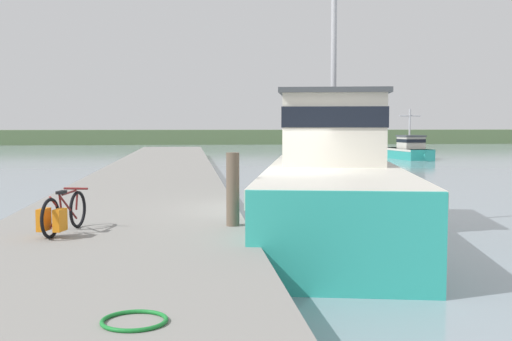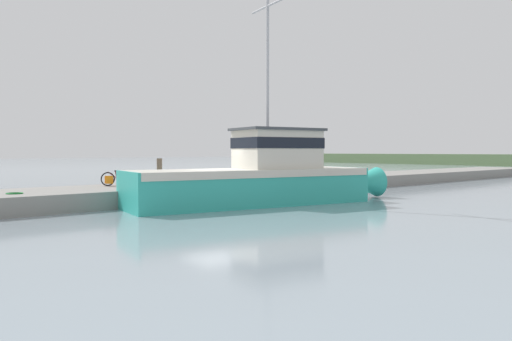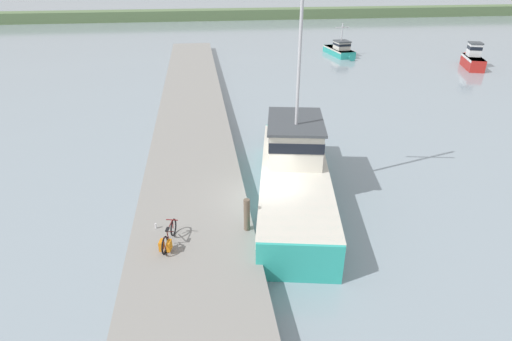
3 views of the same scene
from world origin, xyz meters
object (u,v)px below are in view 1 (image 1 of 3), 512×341
object	(u,v)px
bicycle_touring	(61,215)
water_bottle_on_curb	(43,218)
boat_white_moored	(409,150)
mooring_post	(233,189)
fishing_boat_main	(333,178)

from	to	relation	value
bicycle_touring	water_bottle_on_curb	size ratio (longest dim) A/B	7.96
boat_white_moored	bicycle_touring	xyz separation A→B (m)	(-18.76, -35.97, 0.41)
boat_white_moored	mooring_post	distance (m)	38.72
bicycle_touring	water_bottle_on_curb	xyz separation A→B (m)	(-0.55, 1.21, -0.23)
fishing_boat_main	mooring_post	size ratio (longest dim) A/B	9.99
bicycle_touring	mooring_post	size ratio (longest dim) A/B	1.28
fishing_boat_main	mooring_post	distance (m)	4.64
boat_white_moored	bicycle_touring	size ratio (longest dim) A/B	3.85
fishing_boat_main	boat_white_moored	distance (m)	34.18
boat_white_moored	fishing_boat_main	bearing A→B (deg)	62.15
water_bottle_on_curb	boat_white_moored	bearing A→B (deg)	60.95
fishing_boat_main	boat_white_moored	bearing A→B (deg)	78.77
mooring_post	water_bottle_on_curb	xyz separation A→B (m)	(-3.49, 0.58, -0.56)
fishing_boat_main	mooring_post	xyz separation A→B (m)	(-2.72, -3.76, 0.13)
fishing_boat_main	boat_white_moored	size ratio (longest dim) A/B	2.02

